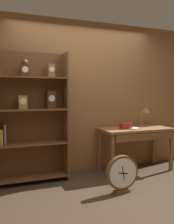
{
  "coord_description": "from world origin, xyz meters",
  "views": [
    {
      "loc": [
        -1.5,
        -2.75,
        1.34
      ],
      "look_at": [
        -0.17,
        0.66,
        1.08
      ],
      "focal_mm": 39.78,
      "sensor_mm": 36.0,
      "label": 1
    }
  ],
  "objects_px": {
    "desk_lamp": "(145,114)",
    "round_clock_large": "(122,174)",
    "bookshelf": "(21,116)",
    "workbench": "(136,133)",
    "toolbox_small": "(126,126)",
    "open_repair_manual": "(133,128)"
  },
  "relations": [
    {
      "from": "open_repair_manual",
      "to": "round_clock_large",
      "type": "relative_size",
      "value": 0.43
    },
    {
      "from": "toolbox_small",
      "to": "round_clock_large",
      "type": "xyz_separation_m",
      "value": [
        -0.5,
        -0.74,
        -0.54
      ]
    },
    {
      "from": "bookshelf",
      "to": "open_repair_manual",
      "type": "distance_m",
      "value": 1.84
    },
    {
      "from": "toolbox_small",
      "to": "open_repair_manual",
      "type": "bearing_deg",
      "value": -26.85
    },
    {
      "from": "desk_lamp",
      "to": "round_clock_large",
      "type": "xyz_separation_m",
      "value": [
        -0.97,
        -0.89,
        -0.73
      ]
    },
    {
      "from": "round_clock_large",
      "to": "desk_lamp",
      "type": "bearing_deg",
      "value": 42.61
    },
    {
      "from": "desk_lamp",
      "to": "round_clock_large",
      "type": "bearing_deg",
      "value": -137.39
    },
    {
      "from": "desk_lamp",
      "to": "toolbox_small",
      "type": "distance_m",
      "value": 0.53
    },
    {
      "from": "open_repair_manual",
      "to": "bookshelf",
      "type": "bearing_deg",
      "value": 160.86
    },
    {
      "from": "workbench",
      "to": "round_clock_large",
      "type": "distance_m",
      "value": 1.12
    },
    {
      "from": "open_repair_manual",
      "to": "round_clock_large",
      "type": "bearing_deg",
      "value": -143.97
    },
    {
      "from": "workbench",
      "to": "toolbox_small",
      "type": "bearing_deg",
      "value": -171.28
    },
    {
      "from": "desk_lamp",
      "to": "toolbox_small",
      "type": "bearing_deg",
      "value": -162.86
    },
    {
      "from": "bookshelf",
      "to": "round_clock_large",
      "type": "height_order",
      "value": "bookshelf"
    },
    {
      "from": "workbench",
      "to": "toolbox_small",
      "type": "height_order",
      "value": "toolbox_small"
    },
    {
      "from": "bookshelf",
      "to": "round_clock_large",
      "type": "bearing_deg",
      "value": -35.74
    },
    {
      "from": "open_repair_manual",
      "to": "toolbox_small",
      "type": "bearing_deg",
      "value": 139.84
    },
    {
      "from": "open_repair_manual",
      "to": "round_clock_large",
      "type": "distance_m",
      "value": 1.04
    },
    {
      "from": "desk_lamp",
      "to": "bookshelf",
      "type": "bearing_deg",
      "value": -179.7
    },
    {
      "from": "desk_lamp",
      "to": "open_repair_manual",
      "type": "relative_size",
      "value": 1.71
    },
    {
      "from": "desk_lamp",
      "to": "round_clock_large",
      "type": "relative_size",
      "value": 0.73
    },
    {
      "from": "desk_lamp",
      "to": "open_repair_manual",
      "type": "bearing_deg",
      "value": -152.14
    }
  ]
}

